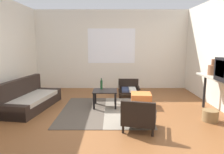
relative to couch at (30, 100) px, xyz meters
The scene contains 11 objects.
ground_plane 2.14m from the couch, 19.56° to the right, with size 7.80×7.80×0.00m, color brown.
far_wall_with_window 3.29m from the couch, 49.39° to the left, with size 5.60×0.13×2.70m.
area_rug 1.88m from the couch, ahead, with size 2.04×2.21×0.01m.
couch is the anchor object (origin of this frame).
coffee_table 1.86m from the couch, ahead, with size 0.60×0.54×0.42m.
armchair_by_window 2.82m from the couch, 25.87° to the left, with size 0.64×0.64×0.48m.
armchair_striped_foreground 2.85m from the couch, 27.65° to the right, with size 0.73×0.74×0.60m.
ottoman_orange 2.78m from the couch, ahead, with size 0.50×0.50×0.33m, color #D1662D.
clay_vase 4.40m from the couch, ahead, with size 0.22×0.22×0.36m.
glass_bottle 1.81m from the couch, ahead, with size 0.06×0.06×0.28m.
wicker_basket 4.14m from the couch, 11.92° to the right, with size 0.32×0.32×0.23m, color olive.
Camera 1 is at (0.02, -4.21, 1.61)m, focal length 33.25 mm.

